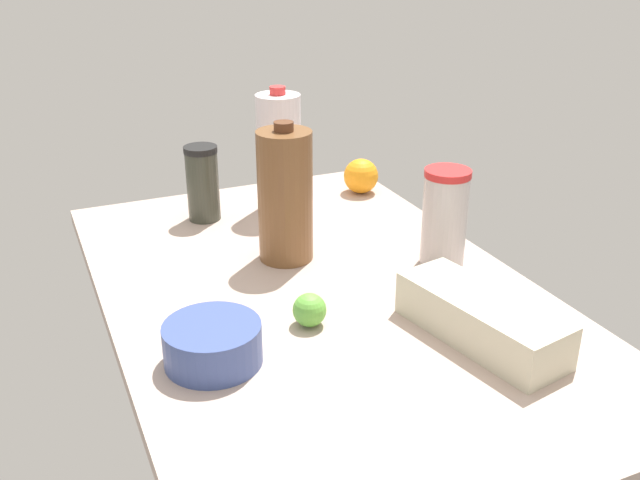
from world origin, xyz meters
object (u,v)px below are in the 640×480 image
(lime_near_front, at_px, (310,310))
(orange_by_jug, at_px, (361,176))
(egg_carton, at_px, (481,319))
(mixing_bowl, at_px, (213,344))
(tumbler_cup, at_px, (445,217))
(shaker_bottle, at_px, (203,183))
(milk_jug, at_px, (279,154))
(chocolate_milk_jug, at_px, (285,196))

(lime_near_front, distance_m, orange_by_jug, 0.66)
(orange_by_jug, bearing_deg, egg_carton, -11.05)
(orange_by_jug, bearing_deg, mixing_bowl, -43.19)
(tumbler_cup, xyz_separation_m, orange_by_jug, (-0.43, 0.04, -0.05))
(tumbler_cup, xyz_separation_m, mixing_bowl, (0.16, -0.51, -0.07))
(tumbler_cup, bearing_deg, shaker_bottle, -138.42)
(mixing_bowl, relative_size, egg_carton, 0.51)
(tumbler_cup, height_order, orange_by_jug, tumbler_cup)
(milk_jug, relative_size, orange_by_jug, 3.37)
(lime_near_front, xyz_separation_m, orange_by_jug, (-0.54, 0.37, 0.01))
(shaker_bottle, relative_size, milk_jug, 0.59)
(mixing_bowl, bearing_deg, chocolate_milk_jug, 141.87)
(mixing_bowl, distance_m, milk_jug, 0.65)
(mixing_bowl, relative_size, chocolate_milk_jug, 0.54)
(lime_near_front, bearing_deg, mixing_bowl, -76.68)
(shaker_bottle, xyz_separation_m, chocolate_milk_jug, (0.27, 0.10, 0.05))
(mixing_bowl, bearing_deg, milk_jug, 149.89)
(tumbler_cup, bearing_deg, milk_jug, -154.34)
(shaker_bottle, distance_m, chocolate_milk_jug, 0.29)
(shaker_bottle, bearing_deg, egg_carton, 21.46)
(mixing_bowl, bearing_deg, tumbler_cup, 107.08)
(milk_jug, height_order, orange_by_jug, milk_jug)
(shaker_bottle, relative_size, egg_carton, 0.58)
(mixing_bowl, xyz_separation_m, orange_by_jug, (-0.59, 0.55, 0.01))
(egg_carton, height_order, lime_near_front, egg_carton)
(tumbler_cup, height_order, milk_jug, milk_jug)
(tumbler_cup, bearing_deg, egg_carton, -20.45)
(egg_carton, bearing_deg, mixing_bowl, -115.75)
(lime_near_front, bearing_deg, egg_carton, 56.96)
(shaker_bottle, xyz_separation_m, orange_by_jug, (-0.01, 0.41, -0.04))
(egg_carton, distance_m, orange_by_jug, 0.71)
(chocolate_milk_jug, bearing_deg, lime_near_front, -13.04)
(mixing_bowl, bearing_deg, lime_near_front, 103.32)
(mixing_bowl, relative_size, orange_by_jug, 1.75)
(chocolate_milk_jug, bearing_deg, tumbler_cup, 61.71)
(shaker_bottle, height_order, mixing_bowl, shaker_bottle)
(chocolate_milk_jug, height_order, egg_carton, chocolate_milk_jug)
(tumbler_cup, relative_size, orange_by_jug, 2.25)
(shaker_bottle, height_order, lime_near_front, shaker_bottle)
(chocolate_milk_jug, height_order, lime_near_front, chocolate_milk_jug)
(chocolate_milk_jug, bearing_deg, orange_by_jug, 132.12)
(tumbler_cup, distance_m, egg_carton, 0.29)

